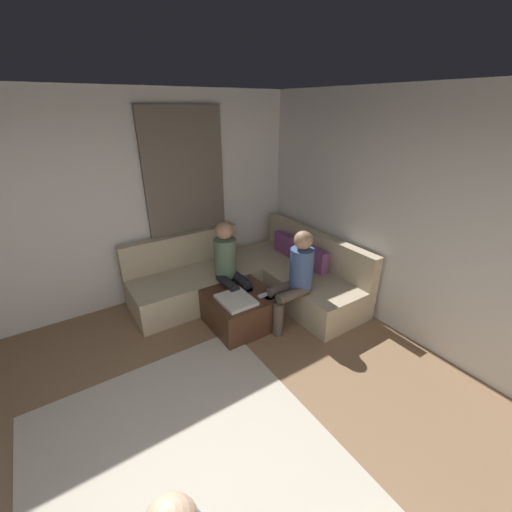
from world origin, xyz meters
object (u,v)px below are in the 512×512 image
ottoman (241,309)px  person_on_couch_back (295,276)px  sectional_couch (253,277)px  coffee_mug (244,280)px  person_on_couch_side (229,265)px  game_remote (264,295)px

ottoman → person_on_couch_back: size_ratio=0.63×
sectional_couch → coffee_mug: sectional_couch is taller
coffee_mug → sectional_couch: bearing=130.5°
sectional_couch → ottoman: sectional_couch is taller
person_on_couch_back → ottoman: bearing=59.3°
ottoman → person_on_couch_side: bearing=172.0°
person_on_couch_back → person_on_couch_side: size_ratio=1.00×
game_remote → person_on_couch_side: bearing=-162.0°
coffee_mug → person_on_couch_side: (-0.13, -0.13, 0.19)m
person_on_couch_back → person_on_couch_side: 0.85m
ottoman → coffee_mug: size_ratio=8.00×
coffee_mug → person_on_couch_side: bearing=-134.0°
coffee_mug → person_on_couch_side: person_on_couch_side is taller
sectional_couch → person_on_couch_back: 0.91m
ottoman → coffee_mug: coffee_mug is taller
coffee_mug → person_on_couch_side: 0.26m
game_remote → ottoman: bearing=-129.3°
coffee_mug → person_on_couch_back: person_on_couch_back is taller
game_remote → person_on_couch_back: (0.15, 0.34, 0.23)m
ottoman → coffee_mug: (-0.22, 0.18, 0.26)m
sectional_couch → person_on_couch_side: bearing=-71.9°
person_on_couch_side → game_remote: bearing=108.0°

